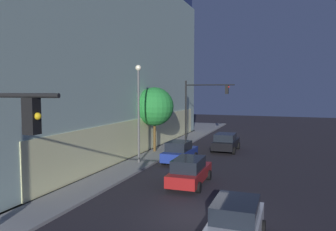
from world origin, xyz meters
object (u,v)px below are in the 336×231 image
at_px(traffic_light_far_corner, 201,100).
at_px(car_black, 226,142).
at_px(sidewalk_tree, 154,107).
at_px(car_blue, 180,152).
at_px(car_silver, 234,226).
at_px(car_red, 190,171).
at_px(street_lamp_sidewalk, 139,101).
at_px(modern_building, 34,51).

distance_m(traffic_light_far_corner, car_black, 6.54).
distance_m(sidewalk_tree, car_blue, 5.62).
relative_size(traffic_light_far_corner, sidewalk_tree, 1.13).
bearing_deg(car_silver, car_red, 27.80).
xyz_separation_m(street_lamp_sidewalk, car_blue, (1.64, -2.73, -3.99)).
bearing_deg(car_blue, car_red, -156.30).
distance_m(sidewalk_tree, car_red, 10.92).
height_order(sidewalk_tree, car_black, sidewalk_tree).
height_order(modern_building, car_black, modern_building).
distance_m(modern_building, car_silver, 28.71).
xyz_separation_m(sidewalk_tree, car_black, (2.99, -5.89, -3.33)).
height_order(sidewalk_tree, car_blue, sidewalk_tree).
bearing_deg(street_lamp_sidewalk, car_blue, -58.95).
distance_m(car_silver, car_red, 8.04).
xyz_separation_m(sidewalk_tree, car_silver, (-15.73, -9.57, -3.33)).
relative_size(modern_building, sidewalk_tree, 5.72).
relative_size(traffic_light_far_corner, car_black, 1.48).
bearing_deg(car_red, sidewalk_tree, 34.03).
relative_size(modern_building, traffic_light_far_corner, 5.06).
bearing_deg(sidewalk_tree, traffic_light_far_corner, -18.65).
relative_size(modern_building, street_lamp_sidewalk, 4.46).
relative_size(sidewalk_tree, car_blue, 1.37).
xyz_separation_m(car_red, car_blue, (5.60, 2.46, -0.00)).
height_order(car_red, car_blue, car_blue).
bearing_deg(sidewalk_tree, car_red, -145.97).
height_order(street_lamp_sidewalk, car_red, street_lamp_sidewalk).
bearing_deg(car_blue, street_lamp_sidewalk, 121.05).
bearing_deg(car_black, traffic_light_far_corner, 40.27).
height_order(modern_building, sidewalk_tree, modern_building).
distance_m(street_lamp_sidewalk, car_black, 10.11).
bearing_deg(car_black, car_blue, 157.16).
distance_m(street_lamp_sidewalk, car_red, 7.65).
bearing_deg(traffic_light_far_corner, sidewalk_tree, 161.35).
xyz_separation_m(street_lamp_sidewalk, sidewalk_tree, (4.66, 0.63, -0.65)).
xyz_separation_m(sidewalk_tree, car_blue, (-3.02, -3.36, -3.34)).
distance_m(modern_building, car_red, 22.37).
distance_m(street_lamp_sidewalk, car_silver, 14.77).
relative_size(street_lamp_sidewalk, car_black, 1.68).
xyz_separation_m(traffic_light_far_corner, street_lamp_sidewalk, (-11.78, 1.77, 0.29)).
bearing_deg(car_blue, car_black, -22.84).
bearing_deg(car_silver, modern_building, 55.64).
bearing_deg(sidewalk_tree, street_lamp_sidewalk, -172.29).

